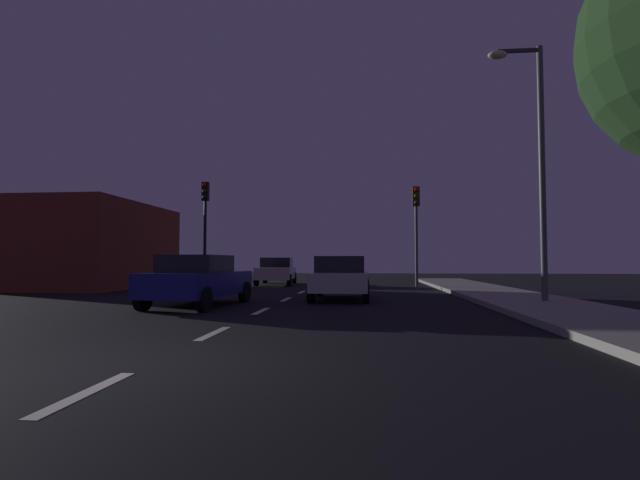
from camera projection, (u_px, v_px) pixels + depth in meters
The scene contains 14 objects.
ground_plane at pixel (266, 309), 12.71m from camera, with size 80.00×80.00×0.00m, color black.
sidewalk_curb_right at pixel (557, 309), 11.98m from camera, with size 3.00×40.00×0.15m, color gray.
lane_stripe_nearest at pixel (87, 393), 4.56m from camera, with size 0.16×1.60×0.01m, color silver.
lane_stripe_second at pixel (213, 333), 8.33m from camera, with size 0.16×1.60×0.01m, color silver.
lane_stripe_third at pixel (261, 311), 12.11m from camera, with size 0.16×1.60×0.01m, color silver.
lane_stripe_fourth at pixel (286, 299), 15.89m from camera, with size 0.16×1.60×0.01m, color silver.
lane_stripe_fifth at pixel (302, 292), 19.67m from camera, with size 0.16×1.60×0.01m, color silver.
traffic_signal_left at pixel (205, 214), 22.57m from camera, with size 0.32×0.38×5.09m.
traffic_signal_right at pixel (416, 217), 21.59m from camera, with size 0.32×0.38×4.72m.
car_stopped_ahead at pixel (341, 277), 15.88m from camera, with size 1.90×3.90×1.45m.
car_adjacent_lane at pixel (198, 280), 13.50m from camera, with size 2.16×4.34×1.46m.
car_oncoming_far at pixel (277, 271), 26.34m from camera, with size 2.23×4.54×1.50m.
street_lamp_right at pixel (534, 150), 13.77m from camera, with size 1.57×0.36×7.60m.
storefront_left at pixel (93, 246), 23.29m from camera, with size 5.46×8.22×4.10m, color maroon.
Camera 1 is at (2.70, -5.58, 1.27)m, focal length 26.52 mm.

